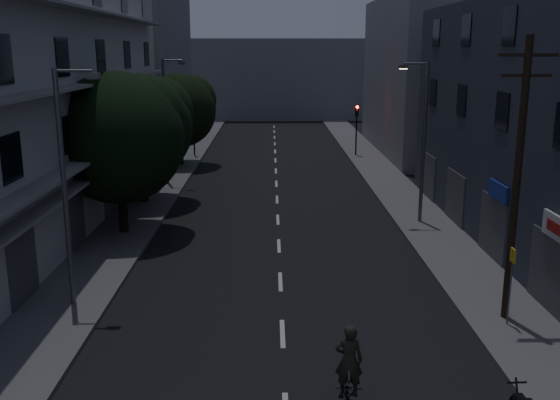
{
  "coord_description": "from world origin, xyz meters",
  "views": [
    {
      "loc": [
        -0.34,
        -11.58,
        8.71
      ],
      "look_at": [
        0.0,
        12.0,
        3.0
      ],
      "focal_mm": 40.0,
      "sensor_mm": 36.0,
      "label": 1
    }
  ],
  "objects": [
    {
      "name": "street_lamp_left_far",
      "position": [
        -7.05,
        28.7,
        4.6
      ],
      "size": [
        1.51,
        0.25,
        8.0
      ],
      "color": "#515358",
      "rests_on": "sidewalk_left"
    },
    {
      "name": "street_lamp_right",
      "position": [
        7.15,
        19.11,
        4.6
      ],
      "size": [
        1.51,
        0.25,
        8.0
      ],
      "color": "#53545A",
      "rests_on": "sidewalk_right"
    },
    {
      "name": "ground",
      "position": [
        0.0,
        25.0,
        0.0
      ],
      "size": [
        160.0,
        160.0,
        0.0
      ],
      "primitive_type": "plane",
      "color": "black",
      "rests_on": "ground"
    },
    {
      "name": "building_far_right",
      "position": [
        12.0,
        42.0,
        6.5
      ],
      "size": [
        6.0,
        20.0,
        13.0
      ],
      "primitive_type": "cube",
      "color": "slate",
      "rests_on": "ground"
    },
    {
      "name": "building_far_left",
      "position": [
        -12.0,
        48.0,
        8.0
      ],
      "size": [
        6.0,
        20.0,
        16.0
      ],
      "primitive_type": "cube",
      "color": "slate",
      "rests_on": "ground"
    },
    {
      "name": "bus_stop_sign",
      "position": [
        7.21,
        6.8,
        1.89
      ],
      "size": [
        0.06,
        0.35,
        2.52
      ],
      "color": "#595B60",
      "rests_on": "sidewalk_right"
    },
    {
      "name": "cyclist",
      "position": [
        1.52,
        2.08,
        0.79
      ],
      "size": [
        0.82,
        1.9,
        2.34
      ],
      "rotation": [
        0.0,
        0.0,
        -0.1
      ],
      "color": "black",
      "rests_on": "ground"
    },
    {
      "name": "sidewalk_left",
      "position": [
        -7.5,
        25.0,
        0.07
      ],
      "size": [
        3.0,
        90.0,
        0.15
      ],
      "primitive_type": "cube",
      "color": "#565659",
      "rests_on": "ground"
    },
    {
      "name": "tree_far",
      "position": [
        -7.21,
        35.64,
        4.45
      ],
      "size": [
        5.55,
        5.55,
        6.87
      ],
      "color": "black",
      "rests_on": "sidewalk_left"
    },
    {
      "name": "building_far_end",
      "position": [
        0.0,
        70.0,
        5.0
      ],
      "size": [
        24.0,
        8.0,
        10.0
      ],
      "primitive_type": "cube",
      "color": "slate",
      "rests_on": "ground"
    },
    {
      "name": "traffic_signal_far_left",
      "position": [
        -6.7,
        39.61,
        3.1
      ],
      "size": [
        0.28,
        0.37,
        4.1
      ],
      "color": "black",
      "rests_on": "sidewalk_left"
    },
    {
      "name": "tree_mid",
      "position": [
        -7.64,
        23.76,
        4.66
      ],
      "size": [
        5.87,
        5.87,
        7.22
      ],
      "color": "black",
      "rests_on": "sidewalk_left"
    },
    {
      "name": "utility_pole",
      "position": [
        7.33,
        7.33,
        4.87
      ],
      "size": [
        1.8,
        0.24,
        9.0
      ],
      "color": "black",
      "rests_on": "sidewalk_right"
    },
    {
      "name": "tree_near",
      "position": [
        -7.4,
        17.52,
        4.92
      ],
      "size": [
        6.19,
        6.19,
        7.63
      ],
      "color": "black",
      "rests_on": "sidewalk_left"
    },
    {
      "name": "traffic_signal_far_right",
      "position": [
        6.71,
        39.65,
        3.1
      ],
      "size": [
        0.28,
        0.37,
        4.1
      ],
      "color": "black",
      "rests_on": "sidewalk_right"
    },
    {
      "name": "lane_markings",
      "position": [
        0.0,
        31.25,
        0.01
      ],
      "size": [
        0.15,
        60.5,
        0.01
      ],
      "color": "beige",
      "rests_on": "ground"
    },
    {
      "name": "street_lamp_left_near",
      "position": [
        -7.08,
        8.65,
        4.6
      ],
      "size": [
        1.51,
        0.25,
        8.0
      ],
      "color": "slate",
      "rests_on": "sidewalk_left"
    },
    {
      "name": "building_left",
      "position": [
        -11.98,
        18.0,
        6.99
      ],
      "size": [
        7.0,
        36.0,
        14.0
      ],
      "color": "#B4B3AE",
      "rests_on": "ground"
    },
    {
      "name": "sidewalk_right",
      "position": [
        7.5,
        25.0,
        0.07
      ],
      "size": [
        3.0,
        90.0,
        0.15
      ],
      "primitive_type": "cube",
      "color": "#565659",
      "rests_on": "ground"
    }
  ]
}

